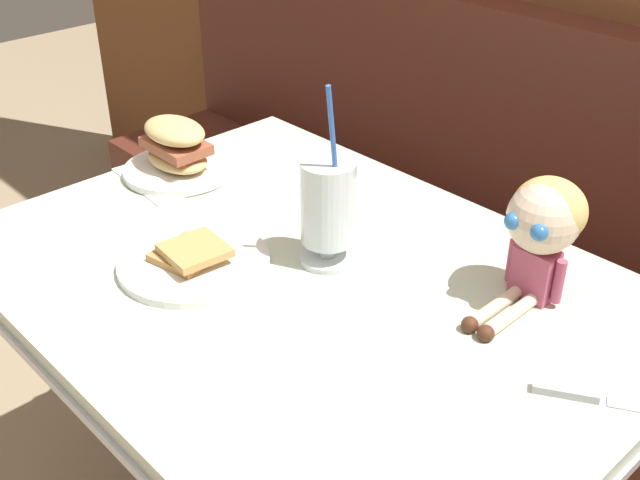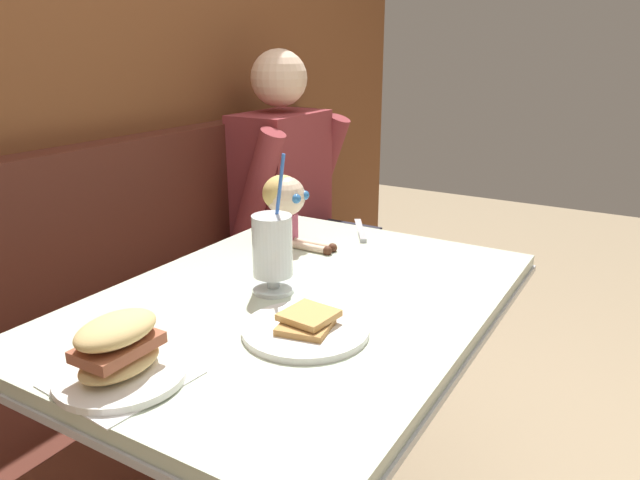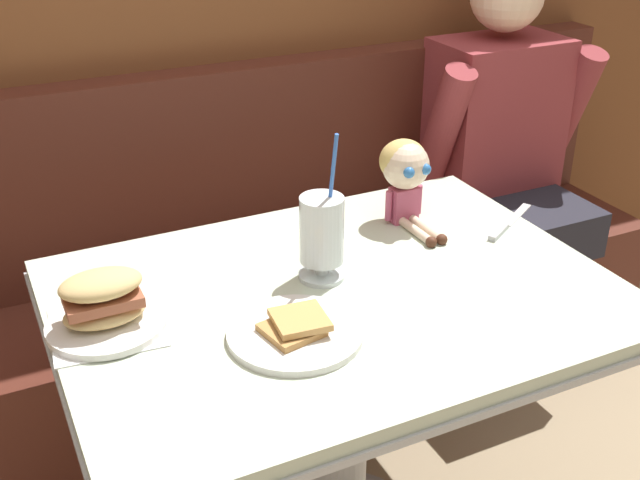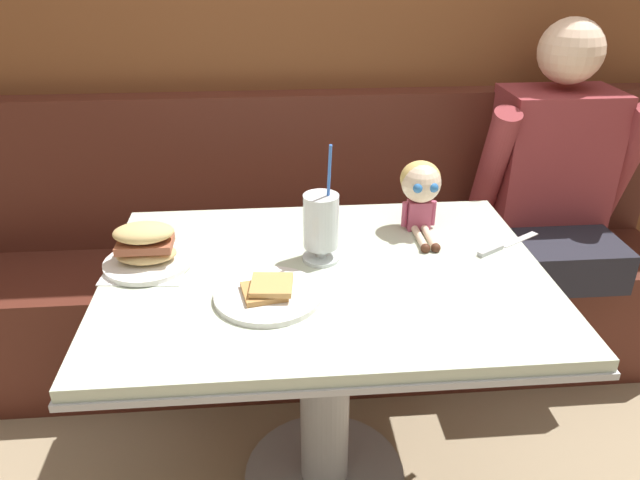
% 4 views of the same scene
% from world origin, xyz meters
% --- Properties ---
extents(wood_panel_wall, '(4.40, 0.08, 2.40)m').
position_xyz_m(wood_panel_wall, '(0.00, 1.05, 1.20)').
color(wood_panel_wall, brown).
rests_on(wood_panel_wall, ground).
extents(booth_bench, '(2.60, 0.48, 1.00)m').
position_xyz_m(booth_bench, '(0.00, 0.81, 0.33)').
color(booth_bench, '#512319').
rests_on(booth_bench, ground).
extents(diner_table, '(1.11, 0.81, 0.74)m').
position_xyz_m(diner_table, '(0.00, 0.18, 0.54)').
color(diner_table, beige).
rests_on(diner_table, ground).
extents(toast_plate, '(0.25, 0.25, 0.04)m').
position_xyz_m(toast_plate, '(-0.14, 0.07, 0.75)').
color(toast_plate, white).
rests_on(toast_plate, diner_table).
extents(milkshake_glass, '(0.10, 0.10, 0.32)m').
position_xyz_m(milkshake_glass, '(-0.01, 0.24, 0.84)').
color(milkshake_glass, silver).
rests_on(milkshake_glass, diner_table).
extents(sandwich_plate, '(0.22, 0.22, 0.12)m').
position_xyz_m(sandwich_plate, '(-0.45, 0.24, 0.79)').
color(sandwich_plate, white).
rests_on(sandwich_plate, diner_table).
extents(butter_knife, '(0.21, 0.14, 0.01)m').
position_xyz_m(butter_knife, '(0.47, 0.26, 0.74)').
color(butter_knife, silver).
rests_on(butter_knife, diner_table).
extents(seated_doll, '(0.11, 0.22, 0.20)m').
position_xyz_m(seated_doll, '(0.28, 0.40, 0.87)').
color(seated_doll, '#B74C6B').
rests_on(seated_doll, diner_table).
extents(diner_patron, '(0.55, 0.48, 0.81)m').
position_xyz_m(diner_patron, '(0.85, 0.76, 0.74)').
color(diner_patron, maroon).
rests_on(diner_patron, booth_bench).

